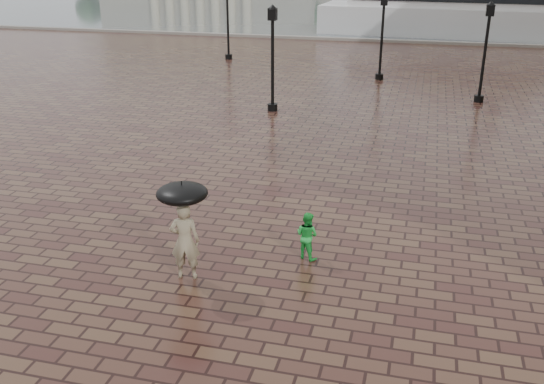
{
  "coord_description": "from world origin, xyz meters",
  "views": [
    {
      "loc": [
        0.55,
        -15.55,
        6.87
      ],
      "look_at": [
        -2.78,
        -2.63,
        1.4
      ],
      "focal_mm": 40.0,
      "sensor_mm": 36.0,
      "label": 1
    }
  ],
  "objects_px": {
    "adult_pedestrian": "(185,241)",
    "child_pedestrian": "(307,235)",
    "ferry_near": "(469,6)",
    "street_lamps": "(389,37)"
  },
  "relations": [
    {
      "from": "ferry_near",
      "to": "child_pedestrian",
      "type": "bearing_deg",
      "value": -92.89
    },
    {
      "from": "child_pedestrian",
      "to": "ferry_near",
      "type": "height_order",
      "value": "ferry_near"
    },
    {
      "from": "street_lamps",
      "to": "child_pedestrian",
      "type": "distance_m",
      "value": 20.75
    },
    {
      "from": "adult_pedestrian",
      "to": "child_pedestrian",
      "type": "xyz_separation_m",
      "value": [
        2.4,
        1.55,
        -0.31
      ]
    },
    {
      "from": "street_lamps",
      "to": "ferry_near",
      "type": "distance_m",
      "value": 19.99
    },
    {
      "from": "child_pedestrian",
      "to": "adult_pedestrian",
      "type": "bearing_deg",
      "value": 56.88
    },
    {
      "from": "street_lamps",
      "to": "ferry_near",
      "type": "relative_size",
      "value": 0.9
    },
    {
      "from": "ferry_near",
      "to": "adult_pedestrian",
      "type": "bearing_deg",
      "value": -95.86
    },
    {
      "from": "adult_pedestrian",
      "to": "ferry_near",
      "type": "bearing_deg",
      "value": -112.36
    },
    {
      "from": "adult_pedestrian",
      "to": "ferry_near",
      "type": "distance_m",
      "value": 42.31
    }
  ]
}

